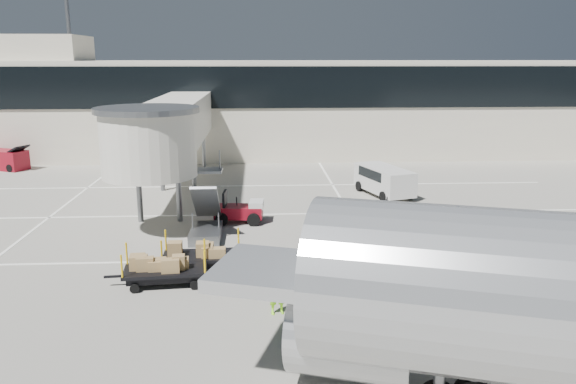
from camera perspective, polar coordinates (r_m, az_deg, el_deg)
The scene contains 11 objects.
ground at distance 21.78m, azimuth -5.75°, elevation -8.76°, with size 140.00×140.00×0.00m, color #ABA799.
lane_markings at distance 30.64m, azimuth -6.25°, elevation -2.15°, with size 40.00×30.00×0.02m.
terminal at distance 50.27m, azimuth -4.78°, elevation 8.72°, with size 64.00×12.11×15.20m.
jet_bridge at distance 33.03m, azimuth -11.94°, elevation 6.34°, with size 5.70×20.40×6.03m.
baggage_tug at distance 28.80m, azimuth -4.88°, elevation -1.94°, with size 2.56×1.75×1.62m.
suitcase_cart at distance 28.43m, azimuth 7.75°, elevation -2.48°, with size 3.35×1.53×1.30m.
box_cart_near at distance 22.64m, azimuth -9.06°, elevation -6.48°, with size 3.79×1.65×1.47m.
box_cart_far at distance 21.55m, azimuth -12.46°, elevation -7.61°, with size 3.80×1.79×1.47m.
ground_worker at distance 18.58m, azimuth -1.05°, elevation -9.82°, with size 0.63×0.41×1.73m, color #91FD1A.
minivan at distance 34.87m, azimuth 9.64°, elevation 1.37°, with size 3.11×4.86×1.72m.
belt_loader at distance 47.63m, azimuth -26.92°, elevation 2.95°, with size 4.22×2.97×1.91m.
Camera 1 is at (1.05, -20.14, 8.20)m, focal length 35.00 mm.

